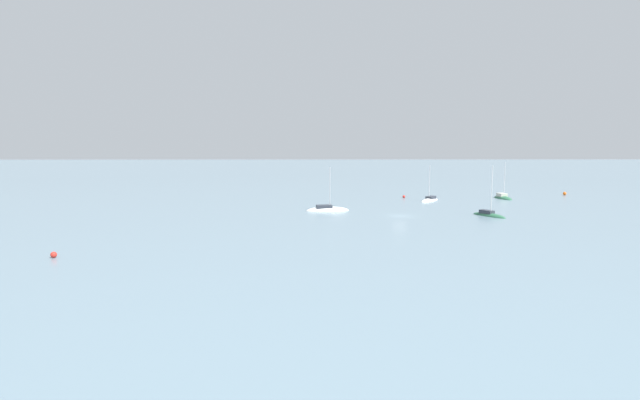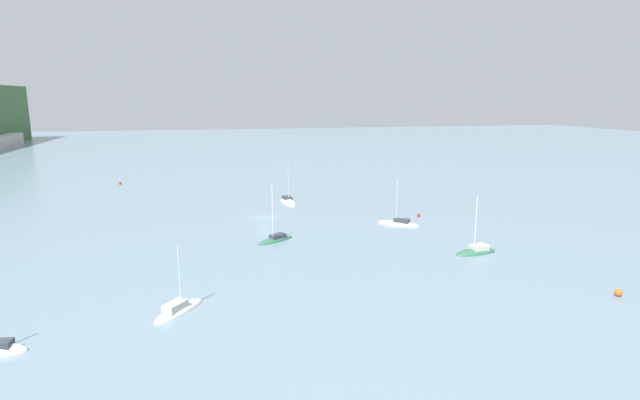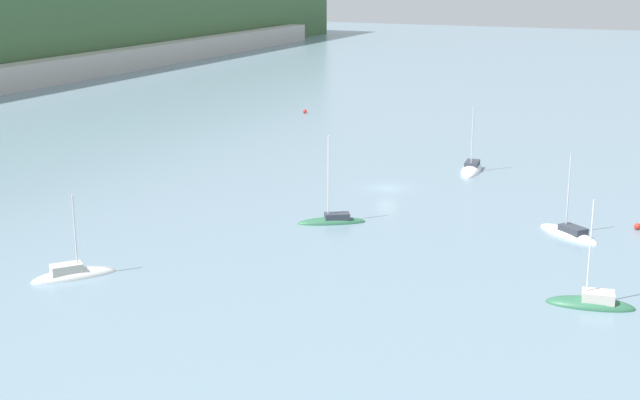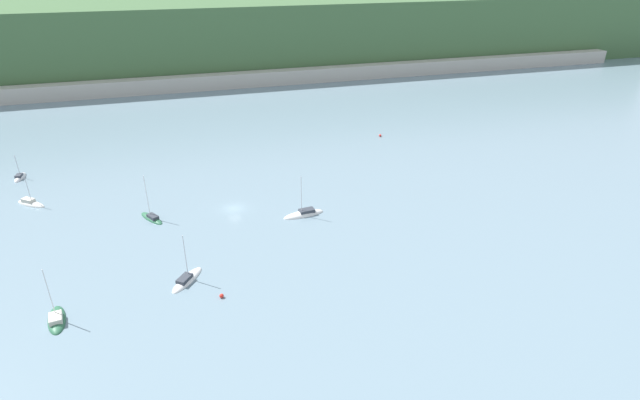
{
  "view_description": "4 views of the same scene",
  "coord_description": "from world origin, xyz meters",
  "px_view_note": "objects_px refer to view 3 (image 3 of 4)",
  "views": [
    {
      "loc": [
        16.25,
        94.66,
        14.28
      ],
      "look_at": [
        15.31,
        -12.3,
        1.66
      ],
      "focal_mm": 28.0,
      "sensor_mm": 36.0,
      "label": 1
    },
    {
      "loc": [
        -96.99,
        11.29,
        23.39
      ],
      "look_at": [
        -2.08,
        -11.02,
        3.52
      ],
      "focal_mm": 28.0,
      "sensor_mm": 36.0,
      "label": 2
    },
    {
      "loc": [
        -102.98,
        -36.72,
        27.48
      ],
      "look_at": [
        -15.29,
        2.47,
        1.91
      ],
      "focal_mm": 50.0,
      "sensor_mm": 36.0,
      "label": 3
    },
    {
      "loc": [
        -9.37,
        -97.19,
        50.24
      ],
      "look_at": [
        17.47,
        -6.95,
        2.91
      ],
      "focal_mm": 28.0,
      "sensor_mm": 36.0,
      "label": 4
    }
  ],
  "objects_px": {
    "sailboat_1": "(471,170)",
    "mooring_buoy_2": "(637,226)",
    "sailboat_3": "(73,276)",
    "sailboat_5": "(569,234)",
    "sailboat_4": "(332,222)",
    "sailboat_2": "(591,304)",
    "mooring_buoy_0": "(305,111)"
  },
  "relations": [
    {
      "from": "sailboat_3",
      "to": "sailboat_5",
      "type": "distance_m",
      "value": 50.03
    },
    {
      "from": "sailboat_3",
      "to": "sailboat_4",
      "type": "relative_size",
      "value": 0.82
    },
    {
      "from": "sailboat_1",
      "to": "sailboat_4",
      "type": "xyz_separation_m",
      "value": [
        -30.9,
        7.41,
        0.04
      ]
    },
    {
      "from": "sailboat_2",
      "to": "mooring_buoy_0",
      "type": "relative_size",
      "value": 12.95
    },
    {
      "from": "sailboat_1",
      "to": "sailboat_2",
      "type": "bearing_deg",
      "value": 19.3
    },
    {
      "from": "sailboat_4",
      "to": "mooring_buoy_2",
      "type": "height_order",
      "value": "sailboat_4"
    },
    {
      "from": "sailboat_3",
      "to": "mooring_buoy_0",
      "type": "relative_size",
      "value": 11.21
    },
    {
      "from": "sailboat_1",
      "to": "mooring_buoy_0",
      "type": "bearing_deg",
      "value": -136.86
    },
    {
      "from": "sailboat_4",
      "to": "sailboat_1",
      "type": "bearing_deg",
      "value": -134.6
    },
    {
      "from": "mooring_buoy_2",
      "to": "sailboat_5",
      "type": "bearing_deg",
      "value": 128.88
    },
    {
      "from": "sailboat_5",
      "to": "mooring_buoy_2",
      "type": "relative_size",
      "value": 13.24
    },
    {
      "from": "sailboat_3",
      "to": "sailboat_5",
      "type": "height_order",
      "value": "sailboat_5"
    },
    {
      "from": "sailboat_4",
      "to": "sailboat_5",
      "type": "xyz_separation_m",
      "value": [
        5.82,
        -24.39,
        -0.02
      ]
    },
    {
      "from": "sailboat_1",
      "to": "mooring_buoy_0",
      "type": "relative_size",
      "value": 13.12
    },
    {
      "from": "sailboat_3",
      "to": "mooring_buoy_2",
      "type": "distance_m",
      "value": 58.18
    },
    {
      "from": "sailboat_3",
      "to": "sailboat_4",
      "type": "bearing_deg",
      "value": 9.12
    },
    {
      "from": "sailboat_5",
      "to": "mooring_buoy_2",
      "type": "xyz_separation_m",
      "value": [
        5.12,
        -6.34,
        0.24
      ]
    },
    {
      "from": "sailboat_4",
      "to": "sailboat_5",
      "type": "relative_size",
      "value": 1.11
    },
    {
      "from": "sailboat_3",
      "to": "mooring_buoy_0",
      "type": "distance_m",
      "value": 93.29
    },
    {
      "from": "sailboat_4",
      "to": "sailboat_5",
      "type": "bearing_deg",
      "value": 162.31
    },
    {
      "from": "sailboat_1",
      "to": "sailboat_5",
      "type": "bearing_deg",
      "value": 27.26
    },
    {
      "from": "sailboat_1",
      "to": "sailboat_5",
      "type": "relative_size",
      "value": 1.07
    },
    {
      "from": "mooring_buoy_0",
      "to": "mooring_buoy_2",
      "type": "bearing_deg",
      "value": -130.21
    },
    {
      "from": "sailboat_1",
      "to": "mooring_buoy_2",
      "type": "xyz_separation_m",
      "value": [
        -19.96,
        -23.33,
        0.25
      ]
    },
    {
      "from": "sailboat_5",
      "to": "mooring_buoy_2",
      "type": "distance_m",
      "value": 8.15
    },
    {
      "from": "sailboat_1",
      "to": "sailboat_3",
      "type": "height_order",
      "value": "sailboat_1"
    },
    {
      "from": "sailboat_1",
      "to": "mooring_buoy_0",
      "type": "distance_m",
      "value": 54.02
    },
    {
      "from": "mooring_buoy_0",
      "to": "sailboat_2",
      "type": "bearing_deg",
      "value": -141.42
    },
    {
      "from": "mooring_buoy_0",
      "to": "sailboat_1",
      "type": "bearing_deg",
      "value": -130.02
    },
    {
      "from": "sailboat_3",
      "to": "sailboat_5",
      "type": "xyz_separation_m",
      "value": [
        31.43,
        -38.93,
        -0.01
      ]
    },
    {
      "from": "sailboat_4",
      "to": "mooring_buoy_0",
      "type": "distance_m",
      "value": 73.9
    },
    {
      "from": "sailboat_2",
      "to": "sailboat_4",
      "type": "xyz_separation_m",
      "value": [
        13.66,
        29.28,
        -0.01
      ]
    }
  ]
}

